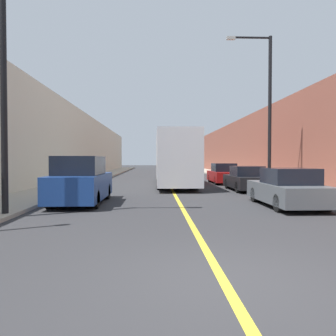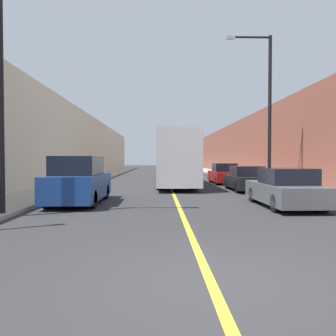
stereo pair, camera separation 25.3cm
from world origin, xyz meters
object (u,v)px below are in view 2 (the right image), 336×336
at_px(street_lamp_right, 266,103).
at_px(car_right_mid, 246,180).
at_px(car_right_far, 224,174).
at_px(parked_suv_left, 79,182).
at_px(car_right_near, 285,189).
at_px(street_lamp_left, 7,60).
at_px(bus, 174,158).

bearing_deg(street_lamp_right, car_right_mid, -174.23).
distance_m(car_right_mid, car_right_far, 5.62).
bearing_deg(parked_suv_left, street_lamp_right, 29.42).
distance_m(parked_suv_left, car_right_near, 8.25).
bearing_deg(street_lamp_left, car_right_mid, 40.85).
bearing_deg(street_lamp_left, street_lamp_right, 37.98).
bearing_deg(parked_suv_left, bus, 65.78).
distance_m(bus, street_lamp_right, 7.52).
relative_size(street_lamp_left, street_lamp_right, 0.95).
relative_size(car_right_near, street_lamp_left, 0.52).
height_order(bus, street_lamp_right, street_lamp_right).
xyz_separation_m(car_right_near, street_lamp_right, (1.42, 6.61, 4.46)).
distance_m(bus, car_right_mid, 6.13).
distance_m(parked_suv_left, street_lamp_right, 11.78).
bearing_deg(bus, street_lamp_right, -40.33).
distance_m(car_right_far, street_lamp_right, 7.20).
relative_size(bus, street_lamp_right, 1.40).
distance_m(car_right_far, street_lamp_left, 17.58).
bearing_deg(car_right_mid, street_lamp_left, -139.15).
bearing_deg(car_right_far, bus, -163.75).
distance_m(bus, street_lamp_left, 14.55).
relative_size(parked_suv_left, car_right_mid, 1.11).
distance_m(bus, parked_suv_left, 10.78).
xyz_separation_m(car_right_near, street_lamp_left, (-9.59, -1.98, 4.24)).
bearing_deg(bus, parked_suv_left, -114.22).
height_order(bus, street_lamp_left, street_lamp_left).
distance_m(car_right_mid, street_lamp_left, 13.63).
distance_m(car_right_near, car_right_mid, 6.49).
bearing_deg(car_right_far, street_lamp_left, -124.36).
xyz_separation_m(bus, street_lamp_left, (-5.84, -12.98, 3.02)).
distance_m(car_right_mid, street_lamp_right, 4.64).
xyz_separation_m(parked_suv_left, car_right_far, (8.20, 10.90, -0.21)).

